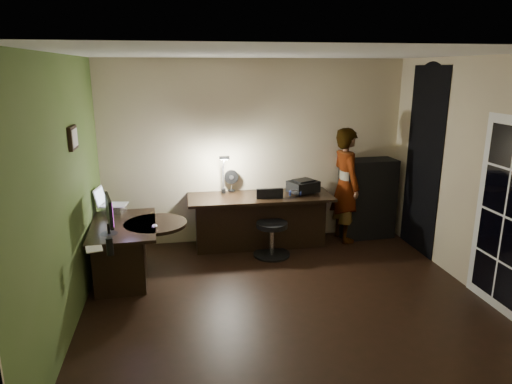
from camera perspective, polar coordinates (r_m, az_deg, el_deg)
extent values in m
cube|color=black|center=(5.39, 3.60, -13.25)|extent=(4.50, 4.00, 0.01)
cube|color=silver|center=(4.74, 4.17, 16.94)|extent=(4.50, 4.00, 0.01)
cube|color=#C8B791|center=(6.81, -0.15, 4.98)|extent=(4.50, 0.01, 2.70)
cube|color=#C8B791|center=(3.08, 12.82, -8.31)|extent=(4.50, 0.01, 2.70)
cube|color=#C8B791|center=(4.88, -22.80, -0.34)|extent=(0.01, 4.00, 2.70)
cube|color=#C8B791|center=(5.84, 25.89, 1.72)|extent=(0.01, 4.00, 2.70)
cube|color=#4D662D|center=(4.88, -22.62, -0.34)|extent=(0.00, 4.00, 2.70)
cube|color=black|center=(6.79, 20.18, 3.58)|extent=(0.01, 0.90, 2.60)
cube|color=white|center=(5.48, 28.66, -2.69)|extent=(0.02, 0.92, 2.10)
cube|color=black|center=(5.21, -21.94, 6.29)|extent=(0.04, 0.30, 0.25)
cube|color=black|center=(5.92, -16.02, -7.22)|extent=(0.83, 1.29, 0.72)
cube|color=black|center=(6.70, 0.54, -3.69)|extent=(2.09, 0.76, 0.78)
cube|color=black|center=(7.26, 13.70, -0.79)|extent=(0.84, 0.45, 1.23)
cube|color=silver|center=(6.29, -17.32, -2.09)|extent=(0.30, 0.27, 0.11)
cube|color=silver|center=(6.24, -17.45, -0.52)|extent=(0.40, 0.39, 0.24)
cube|color=black|center=(5.48, -18.00, -3.48)|extent=(0.21, 0.51, 0.33)
ellipsoid|color=silver|center=(5.63, -12.55, -4.17)|extent=(0.09, 0.11, 0.04)
cube|color=black|center=(5.73, -17.58, -4.33)|extent=(0.07, 0.13, 0.01)
cube|color=black|center=(5.83, -10.81, -3.54)|extent=(0.07, 0.14, 0.01)
cylinder|color=black|center=(4.92, -17.81, -6.51)|extent=(0.09, 0.09, 0.18)
cube|color=silver|center=(5.17, -19.60, -6.63)|extent=(0.22, 0.26, 0.01)
cube|color=black|center=(6.76, -3.10, 1.46)|extent=(0.21, 0.13, 0.32)
cube|color=navy|center=(6.54, 4.92, -0.07)|extent=(0.20, 0.11, 0.09)
cube|color=black|center=(6.75, 5.92, 0.77)|extent=(0.49, 0.45, 0.18)
cube|color=black|center=(6.62, -4.14, 2.45)|extent=(0.15, 0.28, 0.61)
cube|color=black|center=(6.35, 2.01, -4.08)|extent=(0.53, 0.53, 0.92)
imported|color=#D8A88C|center=(6.98, 11.16, 0.85)|extent=(0.46, 0.65, 1.73)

